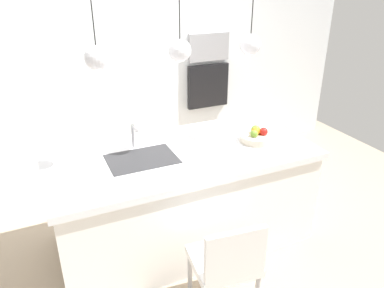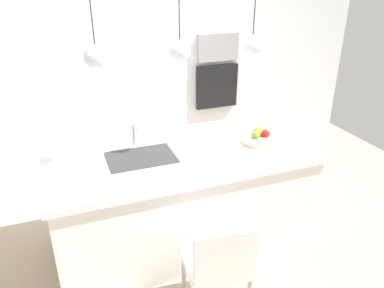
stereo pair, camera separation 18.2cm
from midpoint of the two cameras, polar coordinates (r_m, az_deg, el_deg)
name	(u,v)px [view 1 (the left image)]	position (r m, az deg, el deg)	size (l,w,h in m)	color
floor	(182,237)	(3.67, -2.93, -14.12)	(6.60, 6.60, 0.00)	tan
back_wall	(127,66)	(4.55, -11.11, 11.62)	(6.00, 0.10, 2.60)	white
kitchen_island	(182,197)	(3.40, -3.10, -8.07)	(2.27, 1.08, 0.92)	white
sink_basin	(142,159)	(3.09, -9.36, -2.38)	(0.56, 0.40, 0.02)	#2D2D30
faucet	(133,134)	(3.21, -10.57, 1.56)	(0.02, 0.17, 0.22)	silver
fruit_bowl	(257,136)	(3.39, 8.36, 1.17)	(0.30, 0.30, 0.13)	beige
microwave	(208,47)	(4.79, 1.40, 14.65)	(0.54, 0.08, 0.34)	#9E9EA3
oven	(208,86)	(4.91, 1.34, 8.90)	(0.56, 0.08, 0.56)	black
chair_near	(227,262)	(2.70, 3.33, -17.61)	(0.49, 0.46, 0.84)	white
pendant_light_left	(97,57)	(2.75, -16.26, 12.62)	(0.17, 0.17, 0.77)	silver
pendant_light_center	(180,50)	(2.91, -3.71, 14.13)	(0.17, 0.17, 0.77)	silver
pendant_light_right	(250,44)	(3.18, 7.26, 14.91)	(0.17, 0.17, 0.77)	silver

